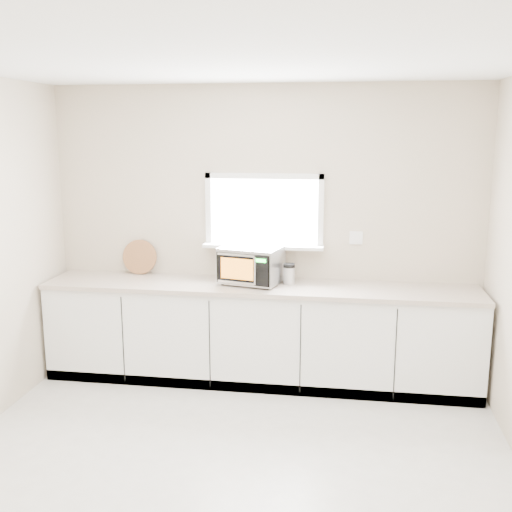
# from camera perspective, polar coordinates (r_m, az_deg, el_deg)

# --- Properties ---
(ground) EXTENTS (4.00, 4.00, 0.00)m
(ground) POSITION_cam_1_polar(r_m,az_deg,el_deg) (4.22, -3.27, -20.82)
(ground) COLOR beige
(ground) RESTS_ON ground
(back_wall) EXTENTS (4.00, 0.17, 2.70)m
(back_wall) POSITION_cam_1_polar(r_m,az_deg,el_deg) (5.60, 0.80, 2.42)
(back_wall) COLOR #BAAC94
(back_wall) RESTS_ON ground
(cabinets) EXTENTS (3.92, 0.60, 0.88)m
(cabinets) POSITION_cam_1_polar(r_m,az_deg,el_deg) (5.54, 0.34, -7.54)
(cabinets) COLOR white
(cabinets) RESTS_ON ground
(countertop) EXTENTS (3.92, 0.64, 0.04)m
(countertop) POSITION_cam_1_polar(r_m,az_deg,el_deg) (5.40, 0.33, -2.96)
(countertop) COLOR beige
(countertop) RESTS_ON cabinets
(microwave) EXTENTS (0.60, 0.52, 0.34)m
(microwave) POSITION_cam_1_polar(r_m,az_deg,el_deg) (5.41, -0.46, -0.80)
(microwave) COLOR black
(microwave) RESTS_ON countertop
(knife_block) EXTENTS (0.14, 0.24, 0.32)m
(knife_block) POSITION_cam_1_polar(r_m,az_deg,el_deg) (5.43, -0.81, -1.16)
(knife_block) COLOR #4B321A
(knife_block) RESTS_ON countertop
(cutting_board) EXTENTS (0.33, 0.08, 0.33)m
(cutting_board) POSITION_cam_1_polar(r_m,az_deg,el_deg) (5.88, -11.02, -0.08)
(cutting_board) COLOR #96563A
(cutting_board) RESTS_ON countertop
(coffee_grinder) EXTENTS (0.11, 0.11, 0.19)m
(coffee_grinder) POSITION_cam_1_polar(r_m,az_deg,el_deg) (5.42, 3.16, -1.69)
(coffee_grinder) COLOR #B8BBC0
(coffee_grinder) RESTS_ON countertop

